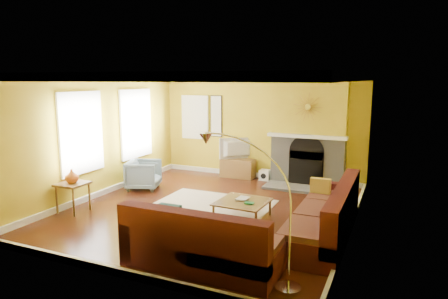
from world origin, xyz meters
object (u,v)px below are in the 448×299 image
at_px(arc_lamp, 250,212).
at_px(side_table, 73,197).
at_px(armchair, 144,175).
at_px(sectional_sofa, 258,210).
at_px(media_console, 238,168).
at_px(coffee_table, 242,210).

bearing_deg(arc_lamp, side_table, 163.77).
height_order(side_table, arc_lamp, arc_lamp).
relative_size(armchair, arc_lamp, 0.39).
bearing_deg(arc_lamp, sectional_sofa, 105.39).
distance_m(armchair, arc_lamp, 5.08).
bearing_deg(side_table, media_console, 63.97).
bearing_deg(armchair, sectional_sofa, -135.15).
relative_size(sectional_sofa, media_console, 4.02).
xyz_separation_m(coffee_table, side_table, (-3.23, -0.97, 0.12)).
bearing_deg(arc_lamp, coffee_table, 113.39).
distance_m(sectional_sofa, arc_lamp, 1.67).
xyz_separation_m(sectional_sofa, arc_lamp, (0.42, -1.54, 0.51)).
height_order(media_console, side_table, side_table).
distance_m(sectional_sofa, coffee_table, 0.88).
bearing_deg(armchair, media_console, -59.56).
distance_m(coffee_table, arc_lamp, 2.51).
bearing_deg(media_console, sectional_sofa, -63.39).
bearing_deg(sectional_sofa, arc_lamp, -74.61).
height_order(coffee_table, media_console, media_console).
xyz_separation_m(side_table, arc_lamp, (4.17, -1.22, 0.67)).
bearing_deg(side_table, coffee_table, 16.74).
distance_m(coffee_table, side_table, 3.37).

